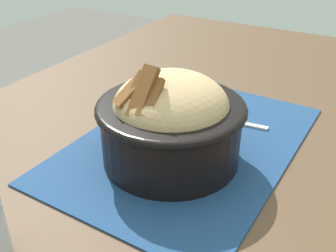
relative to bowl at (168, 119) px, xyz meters
The scene contains 4 objects.
table 0.14m from the bowl, ahead, with size 1.36×0.80×0.73m.
placemat 0.08m from the bowl, ahead, with size 0.41×0.29×0.00m, color navy.
bowl is the anchor object (origin of this frame).
fork 0.15m from the bowl, 11.93° to the right, with size 0.03×0.12×0.00m.
Camera 1 is at (-0.43, -0.23, 1.05)m, focal length 42.70 mm.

